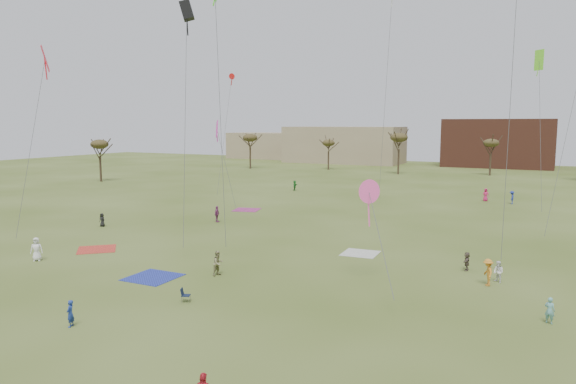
% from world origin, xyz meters
% --- Properties ---
extents(ground, '(260.00, 260.00, 0.00)m').
position_xyz_m(ground, '(0.00, 0.00, 0.00)').
color(ground, '#3E4F18').
rests_on(ground, ground).
extents(flyer_near_left, '(1.09, 1.06, 1.89)m').
position_xyz_m(flyer_near_left, '(-17.71, 2.55, 0.94)').
color(flyer_near_left, white).
rests_on(flyer_near_left, ground).
extents(flyer_near_right, '(0.53, 0.63, 1.47)m').
position_xyz_m(flyer_near_right, '(-3.93, -6.13, 0.74)').
color(flyer_near_right, navy).
rests_on(flyer_near_right, ground).
extents(spectator_fore_b, '(0.87, 1.01, 1.80)m').
position_xyz_m(spectator_fore_b, '(-2.44, 5.69, 0.90)').
color(spectator_fore_b, '#8A8557').
rests_on(spectator_fore_b, ground).
extents(spectator_fore_c, '(0.50, 1.33, 1.40)m').
position_xyz_m(spectator_fore_c, '(13.34, 15.20, 0.70)').
color(spectator_fore_c, brown).
rests_on(spectator_fore_c, ground).
extents(flyer_mid_a, '(0.72, 0.48, 1.44)m').
position_xyz_m(flyer_mid_a, '(-23.98, 15.46, 0.72)').
color(flyer_mid_a, black).
rests_on(flyer_mid_a, ground).
extents(flyer_mid_b, '(1.08, 1.36, 1.84)m').
position_xyz_m(flyer_mid_b, '(15.19, 11.93, 0.92)').
color(flyer_mid_b, orange).
rests_on(flyer_mid_b, ground).
extents(flyer_mid_c, '(0.62, 0.50, 1.49)m').
position_xyz_m(flyer_mid_c, '(19.08, 6.14, 0.74)').
color(flyer_mid_c, '#68ABAD').
rests_on(flyer_mid_c, ground).
extents(spectator_mid_d, '(0.63, 1.12, 1.81)m').
position_xyz_m(spectator_mid_d, '(-14.57, 23.17, 0.90)').
color(spectator_mid_d, '#8F3B77').
rests_on(spectator_mid_d, ground).
extents(spectator_mid_e, '(0.93, 0.90, 1.50)m').
position_xyz_m(spectator_mid_e, '(15.76, 13.01, 0.75)').
color(spectator_mid_e, white).
rests_on(spectator_mid_e, ground).
extents(flyer_far_a, '(0.67, 1.57, 1.64)m').
position_xyz_m(flyer_far_a, '(-19.43, 52.55, 0.82)').
color(flyer_far_a, '#297D2F').
rests_on(flyer_far_a, ground).
extents(flyer_far_b, '(1.04, 0.86, 1.81)m').
position_xyz_m(flyer_far_b, '(10.01, 53.84, 0.91)').
color(flyer_far_b, '#CA225E').
rests_on(flyer_far_b, ground).
extents(flyer_far_c, '(0.73, 1.19, 1.79)m').
position_xyz_m(flyer_far_c, '(13.52, 52.61, 0.90)').
color(flyer_far_c, navy).
rests_on(flyer_far_c, ground).
extents(blanket_red, '(4.44, 4.44, 0.03)m').
position_xyz_m(blanket_red, '(-16.45, 7.54, 0.00)').
color(blanket_red, red).
rests_on(blanket_red, ground).
extents(blanket_blue, '(3.39, 3.39, 0.03)m').
position_xyz_m(blanket_blue, '(-6.30, 3.12, 0.00)').
color(blanket_blue, '#233198').
rests_on(blanket_blue, ground).
extents(blanket_cream, '(3.08, 3.08, 0.03)m').
position_xyz_m(blanket_cream, '(4.52, 16.60, 0.00)').
color(blanket_cream, silver).
rests_on(blanket_cream, ground).
extents(blanket_plum, '(3.89, 3.89, 0.03)m').
position_xyz_m(blanket_plum, '(-16.05, 31.90, 0.00)').
color(blanket_plum, '#9B2F72').
rests_on(blanket_plum, ground).
extents(camp_chair_center, '(0.71, 0.68, 0.87)m').
position_xyz_m(camp_chair_center, '(-0.91, -0.07, 0.26)').
color(camp_chair_center, '#131D35').
rests_on(camp_chair_center, ground).
extents(kites_aloft, '(59.00, 47.65, 27.08)m').
position_xyz_m(kites_aloft, '(-1.93, 23.22, 19.12)').
color(kites_aloft, red).
rests_on(kites_aloft, ground).
extents(tree_line, '(117.44, 49.32, 8.91)m').
position_xyz_m(tree_line, '(-2.85, 79.12, 7.09)').
color(tree_line, '#3A2B1E').
rests_on(tree_line, ground).
extents(building_tan, '(32.00, 14.00, 10.00)m').
position_xyz_m(building_tan, '(-35.00, 115.00, 5.00)').
color(building_tan, '#937F60').
rests_on(building_tan, ground).
extents(building_brick, '(26.00, 16.00, 12.00)m').
position_xyz_m(building_brick, '(5.00, 120.00, 6.00)').
color(building_brick, brown).
rests_on(building_brick, ground).
extents(building_tan_west, '(20.00, 12.00, 8.00)m').
position_xyz_m(building_tan_west, '(-65.00, 122.00, 4.00)').
color(building_tan_west, '#937F60').
rests_on(building_tan_west, ground).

